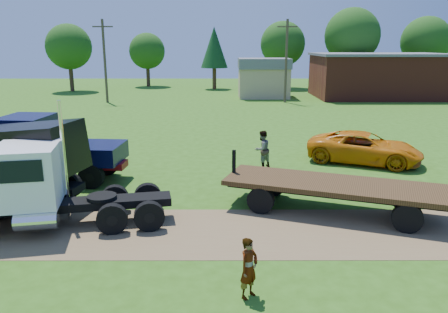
{
  "coord_description": "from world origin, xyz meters",
  "views": [
    {
      "loc": [
        -0.95,
        -14.15,
        6.4
      ],
      "look_at": [
        -0.91,
        4.39,
        1.6
      ],
      "focal_mm": 35.0,
      "sensor_mm": 36.0,
      "label": 1
    }
  ],
  "objects_px": {
    "navy_truck": "(42,148)",
    "orange_pickup": "(364,148)",
    "flatbed_trailer": "(334,189)",
    "spectator_a": "(249,268)",
    "white_semi_tractor": "(33,187)"
  },
  "relations": [
    {
      "from": "flatbed_trailer",
      "to": "spectator_a",
      "type": "distance_m",
      "value": 6.98
    },
    {
      "from": "navy_truck",
      "to": "flatbed_trailer",
      "type": "distance_m",
      "value": 13.64
    },
    {
      "from": "navy_truck",
      "to": "orange_pickup",
      "type": "relative_size",
      "value": 1.2
    },
    {
      "from": "orange_pickup",
      "to": "spectator_a",
      "type": "xyz_separation_m",
      "value": [
        -7.14,
        -13.27,
        -0.03
      ]
    },
    {
      "from": "white_semi_tractor",
      "to": "orange_pickup",
      "type": "bearing_deg",
      "value": 20.53
    },
    {
      "from": "flatbed_trailer",
      "to": "spectator_a",
      "type": "bearing_deg",
      "value": -101.65
    },
    {
      "from": "orange_pickup",
      "to": "flatbed_trailer",
      "type": "xyz_separation_m",
      "value": [
        -3.49,
        -7.33,
        0.08
      ]
    },
    {
      "from": "orange_pickup",
      "to": "flatbed_trailer",
      "type": "bearing_deg",
      "value": 177.99
    },
    {
      "from": "navy_truck",
      "to": "spectator_a",
      "type": "bearing_deg",
      "value": -42.71
    },
    {
      "from": "flatbed_trailer",
      "to": "white_semi_tractor",
      "type": "bearing_deg",
      "value": -152.17
    },
    {
      "from": "flatbed_trailer",
      "to": "spectator_a",
      "type": "relative_size",
      "value": 5.36
    },
    {
      "from": "navy_truck",
      "to": "flatbed_trailer",
      "type": "height_order",
      "value": "navy_truck"
    },
    {
      "from": "white_semi_tractor",
      "to": "flatbed_trailer",
      "type": "relative_size",
      "value": 0.87
    },
    {
      "from": "navy_truck",
      "to": "orange_pickup",
      "type": "height_order",
      "value": "navy_truck"
    },
    {
      "from": "white_semi_tractor",
      "to": "spectator_a",
      "type": "relative_size",
      "value": 4.64
    }
  ]
}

